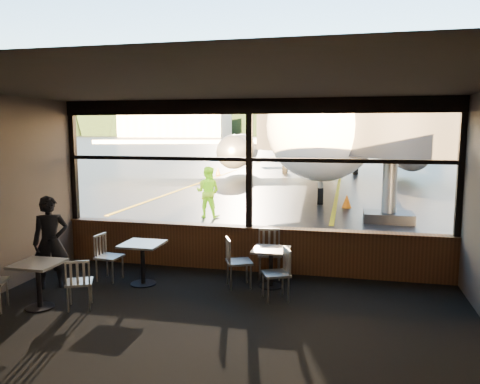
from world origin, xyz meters
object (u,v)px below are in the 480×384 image
(ground_crew, at_px, (208,192))
(cone_wing, at_px, (218,171))
(chair_near_n, at_px, (269,254))
(cafe_table_left, at_px, (39,286))
(cafe_table_mid, at_px, (143,264))
(chair_near_w, at_px, (239,262))
(cone_nose, at_px, (347,201))
(passenger, at_px, (51,242))
(chair_mid_s, at_px, (79,283))
(airliner, at_px, (322,88))
(cafe_table_near, at_px, (271,268))
(chair_mid_w, at_px, (109,257))
(jet_bridge, at_px, (406,145))
(chair_near_e, at_px, (276,274))

(ground_crew, relative_size, cone_wing, 3.91)
(chair_near_n, bearing_deg, cafe_table_left, 24.07)
(cafe_table_mid, bearing_deg, ground_crew, 96.77)
(chair_near_w, xyz_separation_m, cone_nose, (1.90, 9.60, -0.22))
(cafe_table_left, relative_size, chair_near_n, 0.80)
(chair_near_n, bearing_deg, chair_near_w, 43.71)
(ground_crew, xyz_separation_m, cone_nose, (4.51, 2.98, -0.60))
(ground_crew, bearing_deg, passenger, 88.48)
(cafe_table_left, height_order, cone_wing, cafe_table_left)
(chair_near_w, relative_size, chair_mid_s, 1.10)
(airliner, distance_m, cone_wing, 8.50)
(cafe_table_mid, bearing_deg, cone_wing, 101.98)
(chair_mid_s, bearing_deg, chair_near_w, 8.45)
(cafe_table_near, relative_size, chair_near_n, 0.76)
(cafe_table_mid, distance_m, cone_wing, 21.89)
(cafe_table_mid, relative_size, ground_crew, 0.47)
(chair_mid_w, relative_size, cone_nose, 1.79)
(jet_bridge, xyz_separation_m, chair_near_e, (-2.81, -7.07, -1.98))
(airliner, relative_size, chair_near_e, 39.98)
(cafe_table_mid, xyz_separation_m, chair_near_n, (2.25, 0.92, 0.08))
(chair_near_e, height_order, ground_crew, ground_crew)
(chair_mid_w, distance_m, cone_nose, 10.73)
(jet_bridge, xyz_separation_m, cafe_table_mid, (-5.35, -6.82, -2.04))
(cafe_table_left, bearing_deg, cafe_table_mid, 52.24)
(airliner, distance_m, chair_near_e, 23.52)
(jet_bridge, height_order, cafe_table_left, jet_bridge)
(cafe_table_mid, height_order, chair_mid_s, chair_mid_s)
(cafe_table_left, height_order, chair_near_w, chair_near_w)
(airliner, xyz_separation_m, ground_crew, (-2.75, -15.83, -4.71))
(airliner, distance_m, chair_near_w, 23.01)
(cafe_table_left, xyz_separation_m, passenger, (-0.43, 0.97, 0.47))
(cafe_table_mid, height_order, ground_crew, ground_crew)
(cone_nose, height_order, cone_wing, cone_nose)
(chair_mid_s, bearing_deg, cafe_table_near, 4.70)
(cafe_table_near, xyz_separation_m, cone_nose, (1.33, 9.47, -0.11))
(jet_bridge, xyz_separation_m, cone_wing, (-9.90, 14.59, -2.22))
(chair_near_e, xyz_separation_m, ground_crew, (-3.36, 7.12, 0.39))
(jet_bridge, distance_m, cafe_table_near, 7.38)
(jet_bridge, xyz_separation_m, chair_mid_s, (-5.86, -8.14, -2.01))
(cafe_table_left, relative_size, passenger, 0.45)
(airliner, bearing_deg, cone_wing, -172.19)
(chair_near_e, height_order, chair_mid_s, chair_near_e)
(cafe_table_near, bearing_deg, chair_mid_w, -174.43)
(airliner, xyz_separation_m, cafe_table_left, (-3.08, -24.19, -5.18))
(chair_near_w, bearing_deg, cafe_table_mid, -105.25)
(passenger, bearing_deg, chair_mid_s, -74.27)
(chair_mid_w, distance_m, cone_wing, 21.66)
(cone_wing, bearing_deg, airliner, 11.30)
(jet_bridge, distance_m, passenger, 10.21)
(jet_bridge, xyz_separation_m, cafe_table_near, (-2.99, -6.42, -2.08))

